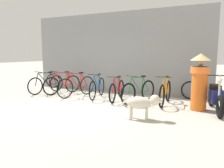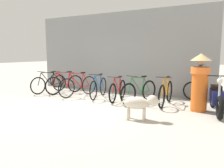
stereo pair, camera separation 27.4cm
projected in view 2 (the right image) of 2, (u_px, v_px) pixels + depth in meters
ground_plane at (71, 107)px, 6.47m from camera, size 60.00×60.00×0.00m
shop_wall_back at (117, 53)px, 8.87m from camera, size 7.56×0.20×3.20m
bicycle_0 at (49, 84)px, 8.87m from camera, size 0.47×1.69×0.89m
bicycle_1 at (65, 84)px, 8.68m from camera, size 0.65×1.59×0.91m
bicycle_2 at (78, 86)px, 8.13m from camera, size 0.56×1.72×0.92m
bicycle_3 at (99, 87)px, 7.88m from camera, size 0.49×1.66×0.88m
bicycle_4 at (118, 90)px, 7.43m from camera, size 0.46×1.61×0.84m
bicycle_5 at (139, 92)px, 7.03m from camera, size 0.66×1.61×0.90m
bicycle_6 at (166, 93)px, 6.73m from camera, size 0.46×1.69×0.91m
motorcycle at (216, 98)px, 5.80m from camera, size 0.58×1.87×1.04m
stray_dog at (140, 103)px, 5.20m from camera, size 1.08×0.48×0.61m
person_in_robes at (200, 80)px, 5.94m from camera, size 0.56×0.56×1.58m
spare_tire_left at (57, 80)px, 10.26m from camera, size 0.63×0.27×0.66m
spare_tire_right at (192, 91)px, 7.43m from camera, size 0.64×0.09×0.64m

